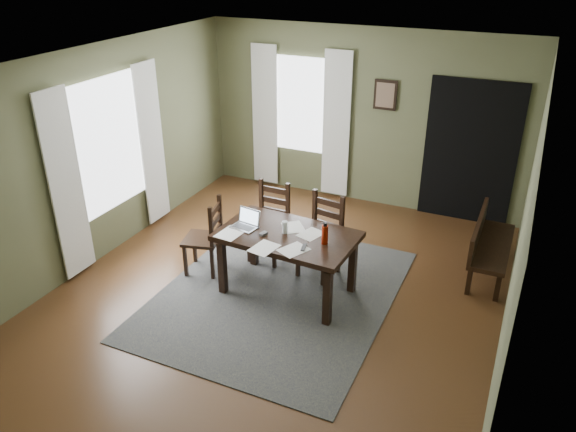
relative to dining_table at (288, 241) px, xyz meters
The scene contains 26 objects.
ground 0.71m from the dining_table, 134.92° to the right, with size 5.00×6.00×0.01m.
room_shell 1.12m from the dining_table, 134.92° to the right, with size 5.02×6.02×2.71m.
rug 0.70m from the dining_table, 134.92° to the right, with size 2.60×3.20×0.01m.
dining_table is the anchor object (origin of this frame).
chair_end 1.14m from the dining_table, behind, with size 0.52×0.52×0.98m.
chair_back_left 0.88m from the dining_table, 130.17° to the left, with size 0.45×0.45×1.02m.
chair_back_right 0.63m from the dining_table, 70.70° to the left, with size 0.52×0.52×1.03m.
bench 2.51m from the dining_table, 34.43° to the left, with size 0.43×1.33×0.75m.
laptop 0.53m from the dining_table, behind, with size 0.33×0.28×0.20m.
computer_mouse 0.30m from the dining_table, 148.85° to the right, with size 0.05×0.09×0.03m, color #3F3F42.
tv_remote 0.39m from the dining_table, 37.84° to the right, with size 0.04×0.15×0.02m, color black.
drinking_glass 0.17m from the dining_table, 169.11° to the left, with size 0.07×0.07×0.14m, color silver.
water_bottle 0.51m from the dining_table, ahead, with size 0.08×0.08×0.25m.
paper_a 0.66m from the dining_table, 155.85° to the right, with size 0.25×0.33×0.00m, color white.
paper_b 0.39m from the dining_table, 55.38° to the right, with size 0.24×0.31×0.00m, color white.
paper_c 0.20m from the dining_table, 90.31° to the left, with size 0.23×0.30×0.00m, color white.
paper_d 0.28m from the dining_table, 21.46° to the left, with size 0.22×0.29×0.00m, color white.
paper_e 0.43m from the dining_table, 102.79° to the right, with size 0.24×0.32×0.00m, color white.
window_left 2.67m from the dining_table, behind, with size 0.01×1.30×1.70m.
window_back 3.17m from the dining_table, 110.73° to the left, with size 1.00×0.01×1.50m.
curtain_left_near 2.68m from the dining_table, 164.32° to the right, with size 0.03×0.48×2.30m.
curtain_left_far 2.74m from the dining_table, 159.82° to the left, with size 0.03×0.48×2.30m.
curtain_back_left 3.36m from the dining_table, 120.96° to the left, with size 0.44×0.03×2.30m.
curtain_back_right 2.93m from the dining_table, 99.36° to the left, with size 0.44×0.03×2.30m.
framed_picture 3.08m from the dining_table, 84.83° to the left, with size 0.34×0.03×0.44m.
doorway_back 3.29m from the dining_table, 61.55° to the left, with size 1.30×0.03×2.10m.
Camera 1 is at (2.43, -5.03, 3.80)m, focal length 35.00 mm.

